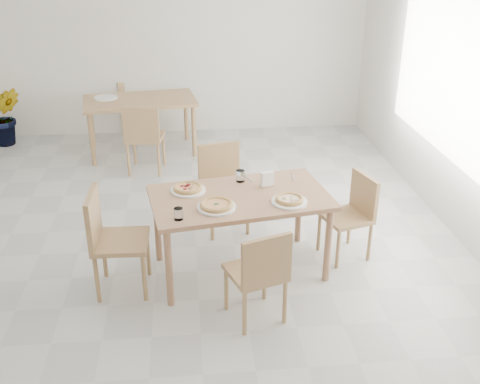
{
  "coord_description": "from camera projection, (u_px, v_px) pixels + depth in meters",
  "views": [
    {
      "loc": [
        0.34,
        -4.76,
        2.84
      ],
      "look_at": [
        0.77,
        -0.44,
        0.78
      ],
      "focal_mm": 42.0,
      "sensor_mm": 36.0,
      "label": 1
    }
  ],
  "objects": [
    {
      "name": "room",
      "position": [
        463.0,
        82.0,
        5.36
      ],
      "size": [
        7.28,
        7.0,
        7.0
      ],
      "color": "beige",
      "rests_on": "ground"
    },
    {
      "name": "main_table",
      "position": [
        240.0,
        204.0,
        4.85
      ],
      "size": [
        1.64,
        1.09,
        0.75
      ],
      "rotation": [
        0.0,
        0.0,
        0.16
      ],
      "color": "#A77856",
      "rests_on": "ground"
    },
    {
      "name": "chair_south",
      "position": [
        260.0,
        271.0,
        4.26
      ],
      "size": [
        0.51,
        0.51,
        0.82
      ],
      "rotation": [
        0.0,
        0.0,
        3.48
      ],
      "color": "#A37E51",
      "rests_on": "ground"
    },
    {
      "name": "chair_north",
      "position": [
        222.0,
        181.0,
        5.69
      ],
      "size": [
        0.52,
        0.52,
        0.88
      ],
      "rotation": [
        0.0,
        0.0,
        0.22
      ],
      "color": "#A37E51",
      "rests_on": "ground"
    },
    {
      "name": "chair_west",
      "position": [
        110.0,
        235.0,
        4.65
      ],
      "size": [
        0.46,
        0.46,
        0.91
      ],
      "rotation": [
        0.0,
        0.0,
        1.54
      ],
      "color": "#A37E51",
      "rests_on": "ground"
    },
    {
      "name": "chair_east",
      "position": [
        353.0,
        210.0,
        5.19
      ],
      "size": [
        0.5,
        0.5,
        0.8
      ],
      "rotation": [
        0.0,
        0.0,
        -1.27
      ],
      "color": "#A37E51",
      "rests_on": "ground"
    },
    {
      "name": "plate_margherita",
      "position": [
        217.0,
        207.0,
        4.6
      ],
      "size": [
        0.32,
        0.32,
        0.02
      ],
      "primitive_type": "cylinder",
      "color": "white",
      "rests_on": "main_table"
    },
    {
      "name": "plate_mushroom",
      "position": [
        289.0,
        202.0,
        4.69
      ],
      "size": [
        0.3,
        0.3,
        0.02
      ],
      "primitive_type": "cylinder",
      "color": "white",
      "rests_on": "main_table"
    },
    {
      "name": "plate_pepperoni",
      "position": [
        188.0,
        190.0,
        4.9
      ],
      "size": [
        0.31,
        0.31,
        0.02
      ],
      "primitive_type": "cylinder",
      "color": "white",
      "rests_on": "main_table"
    },
    {
      "name": "pizza_margherita",
      "position": [
        216.0,
        205.0,
        4.59
      ],
      "size": [
        0.33,
        0.33,
        0.03
      ],
      "rotation": [
        0.0,
        0.0,
        -0.25
      ],
      "color": "#E8BB6D",
      "rests_on": "plate_margherita"
    },
    {
      "name": "pizza_mushroom",
      "position": [
        289.0,
        199.0,
        4.68
      ],
      "size": [
        0.3,
        0.3,
        0.03
      ],
      "rotation": [
        0.0,
        0.0,
        0.3
      ],
      "color": "#E8BB6D",
      "rests_on": "plate_mushroom"
    },
    {
      "name": "pizza_pepperoni",
      "position": [
        188.0,
        188.0,
        4.89
      ],
      "size": [
        0.29,
        0.29,
        0.03
      ],
      "rotation": [
        0.0,
        0.0,
        0.13
      ],
      "color": "#E8BB6D",
      "rests_on": "plate_pepperoni"
    },
    {
      "name": "tumbler_a",
      "position": [
        178.0,
        214.0,
        4.41
      ],
      "size": [
        0.07,
        0.07,
        0.1
      ],
      "primitive_type": "cylinder",
      "color": "white",
      "rests_on": "main_table"
    },
    {
      "name": "tumbler_b",
      "position": [
        240.0,
        176.0,
        5.06
      ],
      "size": [
        0.08,
        0.08,
        0.11
      ],
      "primitive_type": "cylinder",
      "color": "white",
      "rests_on": "main_table"
    },
    {
      "name": "napkin_holder",
      "position": [
        267.0,
        180.0,
        4.96
      ],
      "size": [
        0.13,
        0.09,
        0.14
      ],
      "rotation": [
        0.0,
        0.0,
        0.25
      ],
      "color": "silver",
      "rests_on": "main_table"
    },
    {
      "name": "fork_a",
      "position": [
        293.0,
        177.0,
        5.17
      ],
      "size": [
        0.04,
        0.2,
        0.01
      ],
      "primitive_type": "cube",
      "rotation": [
        0.0,
        0.0,
        -0.12
      ],
      "color": "silver",
      "rests_on": "main_table"
    },
    {
      "name": "fork_b",
      "position": [
        248.0,
        179.0,
        5.14
      ],
      "size": [
        0.07,
        0.19,
        0.01
      ],
      "primitive_type": "cube",
      "rotation": [
        0.0,
        0.0,
        0.29
      ],
      "color": "silver",
      "rests_on": "main_table"
    },
    {
      "name": "second_table",
      "position": [
        140.0,
        105.0,
        7.55
      ],
      "size": [
        1.58,
        1.04,
        0.75
      ],
      "rotation": [
        0.0,
        0.0,
        0.14
      ],
      "color": "#A37E51",
      "rests_on": "ground"
    },
    {
      "name": "chair_back_s",
      "position": [
        143.0,
        134.0,
        6.93
      ],
      "size": [
        0.5,
        0.5,
        0.9
      ],
      "rotation": [
        0.0,
        0.0,
        3.01
      ],
      "color": "#A37E51",
      "rests_on": "ground"
    },
    {
      "name": "chair_back_n",
      "position": [
        134.0,
        104.0,
        8.35
      ],
      "size": [
        0.5,
        0.5,
        0.77
      ],
      "rotation": [
        0.0,
        0.0,
        0.42
      ],
      "color": "#A37E51",
      "rests_on": "ground"
    },
    {
      "name": "plate_empty",
      "position": [
        106.0,
        98.0,
        7.56
      ],
      "size": [
        0.31,
        0.31,
        0.02
      ],
      "primitive_type": "cylinder",
      "color": "white",
      "rests_on": "second_table"
    },
    {
      "name": "potted_plant",
      "position": [
        5.0,
        117.0,
        7.93
      ],
      "size": [
        0.56,
        0.51,
        0.83
      ],
      "primitive_type": "imported",
      "rotation": [
        0.0,
        0.0,
        0.38
      ],
      "color": "#27691F",
      "rests_on": "ground"
    }
  ]
}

